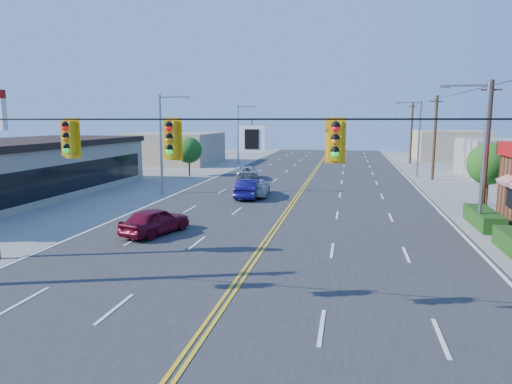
% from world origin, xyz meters
% --- Properties ---
extents(ground, '(160.00, 160.00, 0.00)m').
position_xyz_m(ground, '(0.00, 0.00, 0.00)').
color(ground, gray).
rests_on(ground, ground).
extents(road, '(20.00, 120.00, 0.06)m').
position_xyz_m(road, '(0.00, 20.00, 0.03)').
color(road, '#2D2D30').
rests_on(road, ground).
extents(signal_span, '(24.32, 0.34, 9.00)m').
position_xyz_m(signal_span, '(-0.12, 0.00, 4.89)').
color(signal_span, '#47301E').
rests_on(signal_span, ground).
extents(strip_mall, '(10.40, 26.40, 4.40)m').
position_xyz_m(strip_mall, '(-22.00, 18.00, 2.25)').
color(strip_mall, tan).
rests_on(strip_mall, ground).
extents(streetlight_se, '(2.55, 0.25, 8.00)m').
position_xyz_m(streetlight_se, '(10.79, 14.00, 4.51)').
color(streetlight_se, gray).
rests_on(streetlight_se, ground).
extents(streetlight_ne, '(2.55, 0.25, 8.00)m').
position_xyz_m(streetlight_ne, '(10.79, 38.00, 4.51)').
color(streetlight_ne, gray).
rests_on(streetlight_ne, ground).
extents(streetlight_sw, '(2.55, 0.25, 8.00)m').
position_xyz_m(streetlight_sw, '(-10.79, 22.00, 4.51)').
color(streetlight_sw, gray).
rests_on(streetlight_sw, ground).
extents(streetlight_nw, '(2.55, 0.25, 8.00)m').
position_xyz_m(streetlight_nw, '(-10.79, 48.00, 4.51)').
color(streetlight_nw, gray).
rests_on(streetlight_nw, ground).
extents(utility_pole_near, '(0.28, 0.28, 8.40)m').
position_xyz_m(utility_pole_near, '(12.20, 18.00, 4.20)').
color(utility_pole_near, '#47301E').
rests_on(utility_pole_near, ground).
extents(utility_pole_mid, '(0.28, 0.28, 8.40)m').
position_xyz_m(utility_pole_mid, '(12.20, 36.00, 4.20)').
color(utility_pole_mid, '#47301E').
rests_on(utility_pole_mid, ground).
extents(utility_pole_far, '(0.28, 0.28, 8.40)m').
position_xyz_m(utility_pole_far, '(12.20, 54.00, 4.20)').
color(utility_pole_far, '#47301E').
rests_on(utility_pole_far, ground).
extents(tree_kfc_rear, '(2.94, 2.94, 4.41)m').
position_xyz_m(tree_kfc_rear, '(13.50, 22.00, 2.93)').
color(tree_kfc_rear, '#47301E').
rests_on(tree_kfc_rear, ground).
extents(tree_west, '(2.80, 2.80, 4.20)m').
position_xyz_m(tree_west, '(-13.00, 34.00, 2.79)').
color(tree_west, '#47301E').
rests_on(tree_west, ground).
extents(bld_west_far, '(11.00, 12.00, 4.20)m').
position_xyz_m(bld_west_far, '(-20.00, 48.00, 2.10)').
color(bld_west_far, tan).
rests_on(bld_west_far, ground).
extents(bld_east_far, '(10.00, 10.00, 4.40)m').
position_xyz_m(bld_east_far, '(19.00, 62.00, 2.20)').
color(bld_east_far, tan).
rests_on(bld_east_far, ground).
extents(car_magenta, '(2.88, 4.47, 1.41)m').
position_xyz_m(car_magenta, '(-5.98, 9.29, 0.71)').
color(car_magenta, maroon).
rests_on(car_magenta, ground).
extents(car_blue, '(1.79, 4.56, 1.48)m').
position_xyz_m(car_blue, '(-3.61, 21.30, 0.74)').
color(car_blue, '#120E54').
rests_on(car_blue, ground).
extents(car_white, '(2.29, 4.76, 1.34)m').
position_xyz_m(car_white, '(-3.22, 22.35, 0.67)').
color(car_white, silver).
rests_on(car_white, ground).
extents(car_silver, '(3.08, 4.99, 1.29)m').
position_xyz_m(car_silver, '(-6.28, 32.67, 0.64)').
color(car_silver, '#A8A8AD').
rests_on(car_silver, ground).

